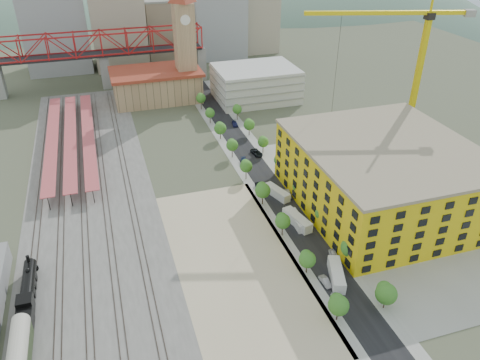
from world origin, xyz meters
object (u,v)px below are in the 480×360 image
object	(u,v)px
clock_tower	(184,31)
car_0	(338,300)
locomotive	(27,295)
tower_crane	(411,56)
site_trailer_a	(336,275)
site_trailer_b	(297,220)
site_trailer_c	(297,220)
site_trailer_d	(277,192)
construction_building	(384,176)

from	to	relation	value
clock_tower	car_0	bearing A→B (deg)	-87.81
clock_tower	locomotive	bearing A→B (deg)	-117.58
tower_crane	clock_tower	bearing A→B (deg)	127.71
site_trailer_a	site_trailer_b	bearing A→B (deg)	108.86
car_0	site_trailer_b	bearing A→B (deg)	82.34
locomotive	car_0	world-z (taller)	locomotive
site_trailer_c	site_trailer_d	bearing A→B (deg)	77.51
site_trailer_a	site_trailer_c	bearing A→B (deg)	108.86
site_trailer_b	car_0	xyz separation A→B (m)	(-3.00, -28.75, -0.53)
clock_tower	site_trailer_c	xyz separation A→B (m)	(8.00, -101.90, -27.30)
locomotive	site_trailer_d	bearing A→B (deg)	19.82
construction_building	locomotive	bearing A→B (deg)	-173.17
clock_tower	construction_building	size ratio (longest dim) A/B	1.03
tower_crane	car_0	world-z (taller)	tower_crane
construction_building	site_trailer_a	distance (m)	36.35
construction_building	tower_crane	distance (m)	42.49
clock_tower	site_trailer_a	size ratio (longest dim) A/B	5.10
site_trailer_b	site_trailer_c	xyz separation A→B (m)	(0.00, -0.11, 0.19)
car_0	clock_tower	bearing A→B (deg)	90.49
clock_tower	site_trailer_d	world-z (taller)	clock_tower
tower_crane	site_trailer_b	world-z (taller)	tower_crane
clock_tower	site_trailer_a	xyz separation A→B (m)	(8.00, -124.10, -27.30)
site_trailer_b	site_trailer_c	size ratio (longest dim) A/B	0.86
clock_tower	tower_crane	xyz separation A→B (m)	(56.39, -72.93, 4.62)
locomotive	site_trailer_a	world-z (taller)	locomotive
site_trailer_b	car_0	world-z (taller)	site_trailer_b
site_trailer_a	car_0	xyz separation A→B (m)	(-3.00, -6.44, -0.72)
site_trailer_c	car_0	bearing A→B (deg)	-108.47
clock_tower	construction_building	world-z (taller)	clock_tower
tower_crane	site_trailer_c	bearing A→B (deg)	-149.09
tower_crane	site_trailer_b	size ratio (longest dim) A/B	6.14
clock_tower	site_trailer_b	size ratio (longest dim) A/B	5.92
site_trailer_d	tower_crane	bearing A→B (deg)	-2.03
site_trailer_c	site_trailer_d	distance (m)	14.67
clock_tower	locomotive	world-z (taller)	clock_tower
site_trailer_c	car_0	xyz separation A→B (m)	(-3.00, -28.64, -0.72)
clock_tower	locomotive	distance (m)	128.02
locomotive	site_trailer_d	distance (m)	70.16
tower_crane	site_trailer_d	distance (m)	59.77
clock_tower	site_trailer_c	distance (m)	105.80
construction_building	site_trailer_b	xyz separation A→B (m)	(-26.00, -1.79, -8.21)
site_trailer_a	car_0	size ratio (longest dim) A/B	2.57
construction_building	site_trailer_a	bearing A→B (deg)	-137.16
locomotive	site_trailer_d	size ratio (longest dim) A/B	2.59
clock_tower	locomotive	size ratio (longest dim) A/B	2.17
site_trailer_c	site_trailer_d	world-z (taller)	site_trailer_c
locomotive	site_trailer_d	world-z (taller)	locomotive
construction_building	locomotive	xyz separation A→B (m)	(-92.00, -11.02, -7.17)
locomotive	car_0	xyz separation A→B (m)	(63.00, -19.52, -1.56)
construction_building	clock_tower	bearing A→B (deg)	108.78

